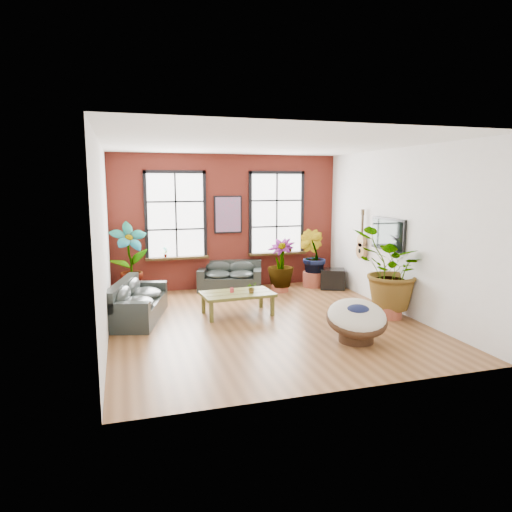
{
  "coord_description": "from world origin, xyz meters",
  "views": [
    {
      "loc": [
        -2.68,
        -8.45,
        2.77
      ],
      "look_at": [
        0.0,
        0.6,
        1.25
      ],
      "focal_mm": 32.0,
      "sensor_mm": 36.0,
      "label": 1
    }
  ],
  "objects": [
    {
      "name": "room",
      "position": [
        0.0,
        0.15,
        1.75
      ],
      "size": [
        6.04,
        6.54,
        3.54
      ],
      "color": "brown",
      "rests_on": "ground"
    },
    {
      "name": "sofa_back",
      "position": [
        -0.02,
        2.92,
        0.34
      ],
      "size": [
        1.79,
        1.24,
        0.75
      ],
      "rotation": [
        0.0,
        0.0,
        -0.3
      ],
      "color": "black",
      "rests_on": "ground"
    },
    {
      "name": "sofa_left",
      "position": [
        -2.47,
        0.9,
        0.36
      ],
      "size": [
        1.33,
        2.15,
        0.79
      ],
      "rotation": [
        0.0,
        0.0,
        1.3
      ],
      "color": "black",
      "rests_on": "ground"
    },
    {
      "name": "coffee_table",
      "position": [
        -0.4,
        0.65,
        0.42
      ],
      "size": [
        1.53,
        0.94,
        0.57
      ],
      "rotation": [
        0.0,
        0.0,
        0.06
      ],
      "color": "#4B4B1B",
      "rests_on": "ground"
    },
    {
      "name": "papasan_chair",
      "position": [
        1.2,
        -1.57,
        0.41
      ],
      "size": [
        1.3,
        1.31,
        0.8
      ],
      "rotation": [
        0.0,
        0.0,
        -0.26
      ],
      "color": "#3A2314",
      "rests_on": "ground"
    },
    {
      "name": "poster",
      "position": [
        0.0,
        3.18,
        1.95
      ],
      "size": [
        0.74,
        0.06,
        0.98
      ],
      "color": "black",
      "rests_on": "room"
    },
    {
      "name": "tv_wall_unit",
      "position": [
        2.93,
        0.6,
        1.54
      ],
      "size": [
        0.13,
        1.86,
        1.2
      ],
      "color": "black",
      "rests_on": "room"
    },
    {
      "name": "media_box",
      "position": [
        2.6,
        2.28,
        0.26
      ],
      "size": [
        0.78,
        0.72,
        0.52
      ],
      "rotation": [
        0.0,
        0.0,
        -0.39
      ],
      "color": "black",
      "rests_on": "ground"
    },
    {
      "name": "pot_back_left",
      "position": [
        -2.5,
        2.76,
        0.2
      ],
      "size": [
        0.58,
        0.58,
        0.39
      ],
      "rotation": [
        0.0,
        0.0,
        0.09
      ],
      "color": "#A04934",
      "rests_on": "ground"
    },
    {
      "name": "pot_back_right",
      "position": [
        2.21,
        2.65,
        0.2
      ],
      "size": [
        0.71,
        0.71,
        0.4
      ],
      "rotation": [
        0.0,
        0.0,
        -0.35
      ],
      "color": "#A04934",
      "rests_on": "ground"
    },
    {
      "name": "pot_right_wall",
      "position": [
        2.57,
        -0.47,
        0.19
      ],
      "size": [
        0.6,
        0.6,
        0.37
      ],
      "rotation": [
        0.0,
        0.0,
        0.21
      ],
      "color": "#A04934",
      "rests_on": "ground"
    },
    {
      "name": "pot_mid",
      "position": [
        1.16,
        2.37,
        0.17
      ],
      "size": [
        0.56,
        0.56,
        0.33
      ],
      "rotation": [
        0.0,
        0.0,
        0.25
      ],
      "color": "#A04934",
      "rests_on": "ground"
    },
    {
      "name": "floor_plant_back_left",
      "position": [
        -2.53,
        2.72,
        1.0
      ],
      "size": [
        1.02,
        0.81,
        1.71
      ],
      "primitive_type": "imported",
      "rotation": [
        0.0,
        0.0,
        0.25
      ],
      "color": "#124312",
      "rests_on": "ground"
    },
    {
      "name": "floor_plant_back_right",
      "position": [
        2.19,
        2.69,
        0.84
      ],
      "size": [
        0.9,
        0.96,
        1.38
      ],
      "primitive_type": "imported",
      "rotation": [
        0.0,
        0.0,
        2.08
      ],
      "color": "#124312",
      "rests_on": "ground"
    },
    {
      "name": "floor_plant_right_wall",
      "position": [
        2.59,
        -0.45,
        1.01
      ],
      "size": [
        1.96,
        1.88,
        1.69
      ],
      "primitive_type": "imported",
      "rotation": [
        0.0,
        0.0,
        3.63
      ],
      "color": "#124312",
      "rests_on": "ground"
    },
    {
      "name": "floor_plant_mid",
      "position": [
        1.18,
        2.35,
        0.75
      ],
      "size": [
        0.97,
        0.97,
        1.22
      ],
      "primitive_type": "imported",
      "rotation": [
        0.0,
        0.0,
        5.51
      ],
      "color": "#124312",
      "rests_on": "ground"
    },
    {
      "name": "table_plant",
      "position": [
        -0.11,
        0.56,
        0.59
      ],
      "size": [
        0.26,
        0.25,
        0.23
      ],
      "primitive_type": "imported",
      "rotation": [
        0.0,
        0.0,
        0.43
      ],
      "color": "#124312",
      "rests_on": "coffee_table"
    },
    {
      "name": "sill_plant_left",
      "position": [
        -1.65,
        3.13,
        1.04
      ],
      "size": [
        0.17,
        0.17,
        0.27
      ],
      "primitive_type": "imported",
      "rotation": [
        0.0,
        0.0,
        0.79
      ],
      "color": "#124312",
      "rests_on": "room"
    },
    {
      "name": "sill_plant_right",
      "position": [
        1.7,
        3.13,
        1.04
      ],
      "size": [
        0.19,
        0.19,
        0.27
      ],
      "primitive_type": "imported",
      "rotation": [
        0.0,
        0.0,
        3.49
      ],
      "color": "#124312",
      "rests_on": "room"
    }
  ]
}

